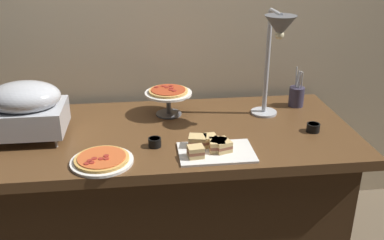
% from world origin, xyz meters
% --- Properties ---
extents(back_wall, '(4.40, 0.04, 2.40)m').
position_xyz_m(back_wall, '(0.00, 0.50, 1.20)').
color(back_wall, '#C6B593').
rests_on(back_wall, ground_plane).
extents(buffet_table, '(1.90, 0.84, 0.76)m').
position_xyz_m(buffet_table, '(0.00, 0.00, 0.39)').
color(buffet_table, brown).
rests_on(buffet_table, ground_plane).
extents(chafing_dish, '(0.35, 0.27, 0.28)m').
position_xyz_m(chafing_dish, '(-0.63, -0.01, 0.92)').
color(chafing_dish, '#B7BABF').
rests_on(chafing_dish, buffet_table).
extents(heat_lamp, '(0.15, 0.30, 0.56)m').
position_xyz_m(heat_lamp, '(0.56, 0.03, 1.20)').
color(heat_lamp, '#B7BABF').
rests_on(heat_lamp, buffet_table).
extents(pizza_plate_front, '(0.27, 0.27, 0.03)m').
position_xyz_m(pizza_plate_front, '(-0.27, -0.29, 0.77)').
color(pizza_plate_front, white).
rests_on(pizza_plate_front, buffet_table).
extents(pizza_plate_center, '(0.25, 0.25, 0.15)m').
position_xyz_m(pizza_plate_center, '(0.05, 0.20, 0.87)').
color(pizza_plate_center, '#595B60').
rests_on(pizza_plate_center, buffet_table).
extents(sandwich_platter, '(0.33, 0.22, 0.06)m').
position_xyz_m(sandwich_platter, '(0.21, -0.26, 0.78)').
color(sandwich_platter, white).
rests_on(sandwich_platter, buffet_table).
extents(sauce_cup_near, '(0.06, 0.06, 0.04)m').
position_xyz_m(sauce_cup_near, '(0.74, -0.10, 0.78)').
color(sauce_cup_near, black).
rests_on(sauce_cup_near, buffet_table).
extents(sauce_cup_far, '(0.06, 0.06, 0.04)m').
position_xyz_m(sauce_cup_far, '(-0.04, -0.17, 0.78)').
color(sauce_cup_far, black).
rests_on(sauce_cup_far, buffet_table).
extents(utensil_holder, '(0.08, 0.08, 0.22)m').
position_xyz_m(utensil_holder, '(0.77, 0.25, 0.82)').
color(utensil_holder, '#383347').
rests_on(utensil_holder, buffet_table).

